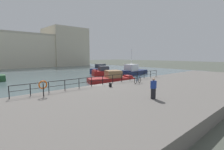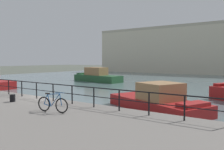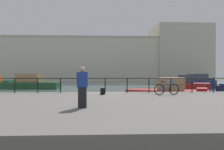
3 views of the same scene
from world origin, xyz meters
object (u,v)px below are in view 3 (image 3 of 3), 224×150
Objects in this scene: moored_small_launch at (30,83)px; parked_bicycle at (167,89)px; harbor_building at (122,60)px; mooring_bollard at (103,91)px; moored_white_yacht at (196,83)px; moored_cabin_cruiser at (169,91)px; moored_harbor_tender at (188,86)px; standing_person at (82,87)px.

parked_bicycle is at bearing 131.17° from moored_small_launch.
harbor_building reaches higher than moored_small_launch.
harbor_building is 56.97m from mooring_bollard.
moored_small_launch is at bearing 116.54° from mooring_bollard.
mooring_bollard is (-4.18, 0.49, -0.17)m from parked_bicycle.
harbor_building reaches higher than moored_white_yacht.
moored_harbor_tender is at bearing 81.91° from moored_cabin_cruiser.
standing_person is at bearing -142.74° from parked_bicycle.
moored_small_launch reaches higher than moored_harbor_tender.
harbor_building is 57.12m from parked_bicycle.
harbor_building is 63.16m from standing_person.
moored_cabin_cruiser is at bearing -90.00° from harbor_building.
standing_person is (-7.32, -62.57, -4.64)m from harbor_building.
parked_bicycle is 7.67m from standing_person.
moored_cabin_cruiser is at bearing 146.42° from moored_small_launch.
moored_harbor_tender is 13.14× the size of mooring_bollard.
moored_harbor_tender is at bearing 54.25° from parked_bicycle.
standing_person is at bearing 83.51° from moored_harbor_tender.
moored_white_yacht is 15.12× the size of mooring_bollard.
standing_person is at bearing -96.67° from harbor_building.
moored_cabin_cruiser is 4.76× the size of standing_person.
moored_harbor_tender is 3.31× the size of parked_bicycle.
moored_small_launch is 29.38m from standing_person.
moored_white_yacht is at bearing -77.73° from harbor_building.
parked_bicycle is (-6.79, -14.75, 0.53)m from moored_harbor_tender.
mooring_bollard is (-6.40, -6.80, 0.49)m from moored_cabin_cruiser.
parked_bicycle reaches higher than mooring_bollard.
moored_small_launch reaches higher than mooring_bollard.
standing_person reaches higher than moored_cabin_cruiser.
moored_white_yacht is (7.94, -36.51, -5.56)m from harbor_building.
harbor_building is 35.56× the size of parked_bicycle.
harbor_building reaches higher than moored_cabin_cruiser.
moored_small_launch is 5.27× the size of standing_person.
moored_cabin_cruiser is 15.28m from moored_white_yacht.
parked_bicycle is (14.90, -21.96, 0.48)m from moored_small_launch.
moored_small_launch is at bearing -159.93° from standing_person.
moored_harbor_tender is at bearing 52.44° from mooring_bollard.
moored_harbor_tender is at bearing -83.81° from harbor_building.
moored_small_launch is 1.34× the size of moored_white_yacht.
moored_cabin_cruiser is 18.26× the size of mooring_bollard.
mooring_bollard is at bearing -96.48° from harbor_building.
harbor_building is at bearing 79.17° from moored_white_yacht.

